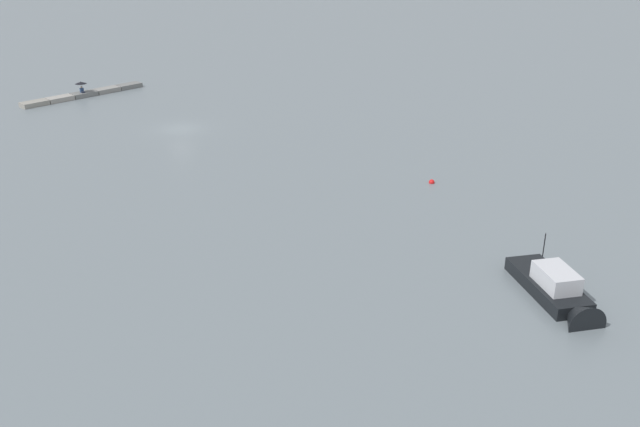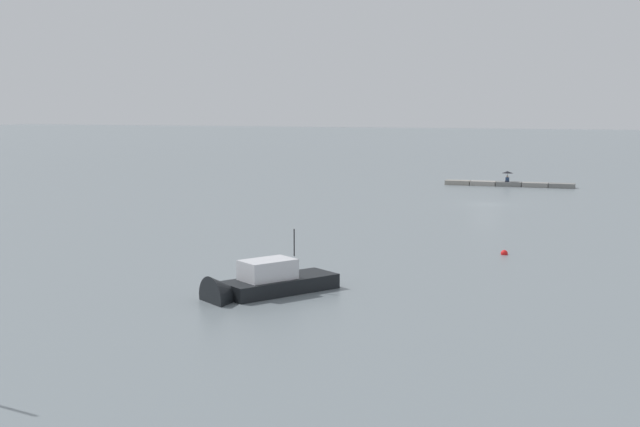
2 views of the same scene
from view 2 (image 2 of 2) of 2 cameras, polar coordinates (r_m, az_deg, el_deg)
The scene contains 6 objects.
ground_plane at distance 81.59m, azimuth 11.14°, elevation 0.60°, with size 500.00×500.00×0.00m, color slate.
seawall_pier at distance 100.22m, azimuth 12.66°, elevation 1.96°, with size 14.77×1.52×0.52m.
person_seated_blue_left at distance 100.12m, azimuth 12.55°, elevation 2.25°, with size 0.43×0.63×0.73m.
umbrella_open_black at distance 100.14m, azimuth 12.57°, elevation 2.74°, with size 1.30×1.30×1.28m.
motorboat_black_near at distance 42.36m, azimuth -4.04°, elevation -4.98°, with size 5.75×7.09×3.98m.
mooring_buoy_near at distance 54.81m, azimuth 12.36°, elevation -2.65°, with size 0.45×0.45×0.45m.
Camera 2 is at (-11.11, 80.27, 9.52)m, focal length 47.31 mm.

